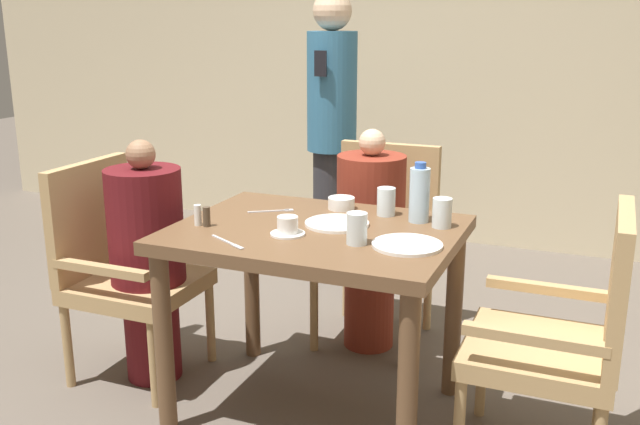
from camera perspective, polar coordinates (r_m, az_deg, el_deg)
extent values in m
plane|color=#60564C|center=(3.02, -0.31, -15.51)|extent=(16.00, 16.00, 0.00)
cube|color=beige|center=(5.02, 11.17, 13.33)|extent=(8.00, 0.06, 2.80)
cube|color=brown|center=(2.72, -0.33, -1.74)|extent=(1.07, 0.83, 0.05)
cylinder|color=brown|center=(2.78, -12.39, -10.27)|extent=(0.07, 0.07, 0.73)
cylinder|color=brown|center=(2.42, 7.01, -14.15)|extent=(0.07, 0.07, 0.73)
cylinder|color=brown|center=(3.34, -5.49, -5.57)|extent=(0.07, 0.07, 0.73)
cylinder|color=brown|center=(3.04, 10.64, -7.92)|extent=(0.07, 0.07, 0.73)
cube|color=tan|center=(3.23, -14.34, -5.72)|extent=(0.50, 0.50, 0.07)
cube|color=tan|center=(3.28, -17.92, -0.42)|extent=(0.05, 0.50, 0.50)
cube|color=tan|center=(3.36, -12.18, -1.98)|extent=(0.45, 0.04, 0.04)
cube|color=tan|center=(3.01, -17.15, -4.36)|extent=(0.45, 0.04, 0.04)
cylinder|color=tan|center=(3.37, -8.76, -8.68)|extent=(0.04, 0.04, 0.38)
cylinder|color=tan|center=(3.03, -13.14, -11.71)|extent=(0.04, 0.04, 0.38)
cylinder|color=tan|center=(3.60, -14.87, -7.39)|extent=(0.04, 0.04, 0.38)
cylinder|color=tan|center=(3.29, -19.55, -9.99)|extent=(0.04, 0.04, 0.38)
cylinder|color=#5B1419|center=(3.27, -13.26, -9.01)|extent=(0.24, 0.24, 0.45)
cylinder|color=#5B1419|center=(3.11, -13.79, -1.04)|extent=(0.32, 0.32, 0.49)
sphere|color=#997051|center=(3.04, -14.16, 4.54)|extent=(0.12, 0.12, 0.12)
cube|color=tan|center=(3.47, 4.32, -3.80)|extent=(0.50, 0.50, 0.07)
cube|color=tan|center=(3.60, 5.57, 1.61)|extent=(0.50, 0.05, 0.50)
cube|color=tan|center=(3.36, 8.13, -1.77)|extent=(0.04, 0.45, 0.04)
cube|color=tan|center=(3.49, 0.77, -0.93)|extent=(0.04, 0.45, 0.04)
cylinder|color=tan|center=(3.29, 6.73, -9.15)|extent=(0.04, 0.04, 0.38)
cylinder|color=tan|center=(3.43, -0.48, -8.04)|extent=(0.04, 0.04, 0.38)
cylinder|color=tan|center=(3.69, 8.63, -6.47)|extent=(0.04, 0.04, 0.38)
cylinder|color=tan|center=(3.81, 2.12, -5.59)|extent=(0.04, 0.04, 0.38)
cylinder|color=maroon|center=(3.48, 3.95, -7.07)|extent=(0.24, 0.24, 0.45)
cylinder|color=maroon|center=(3.33, 4.09, 0.44)|extent=(0.32, 0.32, 0.49)
sphere|color=beige|center=(3.27, 4.20, 5.63)|extent=(0.12, 0.12, 0.12)
cube|color=tan|center=(2.65, 17.05, -10.68)|extent=(0.50, 0.50, 0.07)
cube|color=tan|center=(2.54, 22.76, -5.43)|extent=(0.05, 0.50, 0.50)
cube|color=tan|center=(2.38, 16.76, -9.65)|extent=(0.45, 0.04, 0.04)
cube|color=tan|center=(2.81, 17.79, -5.84)|extent=(0.45, 0.04, 0.04)
cylinder|color=tan|center=(2.97, 12.82, -12.30)|extent=(0.04, 0.04, 0.38)
cylinder|color=tan|center=(2.95, 21.55, -13.29)|extent=(0.04, 0.04, 0.38)
cylinder|color=#2D2D33|center=(4.30, 0.92, -0.22)|extent=(0.22, 0.22, 0.80)
cylinder|color=teal|center=(4.16, 0.97, 9.63)|extent=(0.29, 0.29, 0.68)
sphere|color=beige|center=(4.14, 0.99, 15.84)|extent=(0.22, 0.22, 0.22)
cube|color=black|center=(3.99, 0.04, 11.83)|extent=(0.07, 0.01, 0.14)
cylinder|color=white|center=(2.74, 1.37, -0.88)|extent=(0.25, 0.25, 0.01)
cylinder|color=white|center=(2.51, 6.99, -2.58)|extent=(0.25, 0.25, 0.01)
cylinder|color=white|center=(2.62, -2.60, -1.71)|extent=(0.13, 0.13, 0.01)
cylinder|color=white|center=(2.61, -2.61, -0.98)|extent=(0.08, 0.08, 0.06)
cylinder|color=white|center=(2.97, 1.72, 0.76)|extent=(0.11, 0.11, 0.05)
cylinder|color=silver|center=(2.79, 7.96, 1.38)|extent=(0.08, 0.08, 0.21)
cylinder|color=#3359B2|center=(2.77, 8.05, 3.76)|extent=(0.04, 0.04, 0.02)
cylinder|color=silver|center=(2.74, 9.74, -0.02)|extent=(0.07, 0.07, 0.11)
cylinder|color=silver|center=(2.88, 5.32, 0.87)|extent=(0.07, 0.07, 0.11)
cylinder|color=silver|center=(2.50, 2.97, -1.29)|extent=(0.07, 0.07, 0.11)
cylinder|color=white|center=(2.77, -9.76, -0.21)|extent=(0.03, 0.03, 0.08)
cylinder|color=#4C3D2D|center=(2.75, -9.06, -0.33)|extent=(0.03, 0.03, 0.08)
cube|color=silver|center=(2.94, -4.16, 0.10)|extent=(0.15, 0.10, 0.00)
cube|color=silver|center=(2.95, -2.50, 0.19)|extent=(0.04, 0.04, 0.00)
cube|color=silver|center=(2.57, -7.61, -2.26)|extent=(0.15, 0.09, 0.00)
cube|color=silver|center=(2.50, -6.59, -2.73)|extent=(0.06, 0.04, 0.00)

